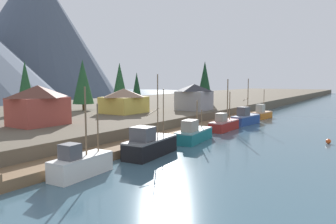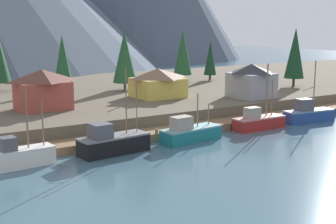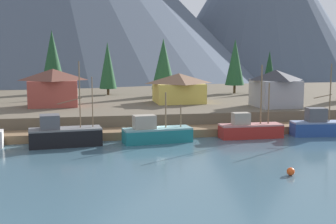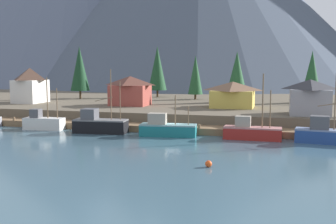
{
  "view_description": "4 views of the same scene",
  "coord_description": "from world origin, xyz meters",
  "px_view_note": "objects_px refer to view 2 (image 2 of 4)",
  "views": [
    {
      "loc": [
        -41.32,
        -24.68,
        9.03
      ],
      "look_at": [
        1.05,
        3.52,
        3.95
      ],
      "focal_mm": 34.5,
      "sensor_mm": 36.0,
      "label": 1
    },
    {
      "loc": [
        -33.05,
        -48.45,
        14.28
      ],
      "look_at": [
        -1.46,
        1.54,
        3.31
      ],
      "focal_mm": 49.56,
      "sensor_mm": 36.0,
      "label": 2
    },
    {
      "loc": [
        -9.15,
        -53.91,
        10.64
      ],
      "look_at": [
        1.85,
        1.83,
        3.12
      ],
      "focal_mm": 47.76,
      "sensor_mm": 36.0,
      "label": 3
    },
    {
      "loc": [
        15.65,
        -58.22,
        10.1
      ],
      "look_at": [
        -1.74,
        3.48,
        2.91
      ],
      "focal_mm": 43.26,
      "sensor_mm": 36.0,
      "label": 4
    }
  ],
  "objects_px": {
    "fishing_boat_red": "(258,121)",
    "house_yellow": "(158,82)",
    "conifer_centre": "(125,57)",
    "house_grey": "(251,80)",
    "house_red": "(43,89)",
    "conifer_mid_left": "(63,60)",
    "fishing_boat_teal": "(190,132)",
    "fishing_boat_black": "(112,142)",
    "fishing_boat_blue": "(308,114)",
    "conifer_back_right": "(210,58)",
    "conifer_mid_right": "(295,53)",
    "conifer_back_left": "(183,53)",
    "fishing_boat_white": "(21,156)"
  },
  "relations": [
    {
      "from": "fishing_boat_red",
      "to": "house_yellow",
      "type": "height_order",
      "value": "fishing_boat_red"
    },
    {
      "from": "fishing_boat_red",
      "to": "conifer_centre",
      "type": "xyz_separation_m",
      "value": [
        -5.41,
        30.35,
        7.52
      ]
    },
    {
      "from": "house_grey",
      "to": "house_red",
      "type": "relative_size",
      "value": 0.89
    },
    {
      "from": "conifer_mid_left",
      "to": "fishing_boat_teal",
      "type": "bearing_deg",
      "value": -84.73
    },
    {
      "from": "fishing_boat_red",
      "to": "house_grey",
      "type": "relative_size",
      "value": 1.36
    },
    {
      "from": "fishing_boat_black",
      "to": "house_red",
      "type": "relative_size",
      "value": 1.29
    },
    {
      "from": "house_yellow",
      "to": "conifer_mid_left",
      "type": "height_order",
      "value": "conifer_mid_left"
    },
    {
      "from": "fishing_boat_blue",
      "to": "conifer_back_right",
      "type": "relative_size",
      "value": 1.08
    },
    {
      "from": "fishing_boat_blue",
      "to": "conifer_mid_left",
      "type": "xyz_separation_m",
      "value": [
        -25.26,
        35.94,
        6.98
      ]
    },
    {
      "from": "house_red",
      "to": "conifer_mid_right",
      "type": "distance_m",
      "value": 50.02
    },
    {
      "from": "fishing_boat_teal",
      "to": "conifer_mid_left",
      "type": "bearing_deg",
      "value": 88.85
    },
    {
      "from": "fishing_boat_red",
      "to": "house_yellow",
      "type": "distance_m",
      "value": 20.2
    },
    {
      "from": "house_grey",
      "to": "conifer_centre",
      "type": "distance_m",
      "value": 24.15
    },
    {
      "from": "fishing_boat_teal",
      "to": "conifer_back_right",
      "type": "distance_m",
      "value": 46.3
    },
    {
      "from": "house_red",
      "to": "conifer_mid_right",
      "type": "height_order",
      "value": "conifer_mid_right"
    },
    {
      "from": "fishing_boat_teal",
      "to": "fishing_boat_red",
      "type": "xyz_separation_m",
      "value": [
        12.18,
        0.59,
        -0.04
      ]
    },
    {
      "from": "conifer_mid_right",
      "to": "conifer_back_left",
      "type": "xyz_separation_m",
      "value": [
        -15.05,
        16.96,
        -0.27
      ]
    },
    {
      "from": "fishing_boat_white",
      "to": "conifer_back_right",
      "type": "height_order",
      "value": "conifer_back_right"
    },
    {
      "from": "house_red",
      "to": "conifer_back_right",
      "type": "relative_size",
      "value": 0.87
    },
    {
      "from": "conifer_back_right",
      "to": "conifer_centre",
      "type": "distance_m",
      "value": 23.4
    },
    {
      "from": "fishing_boat_teal",
      "to": "conifer_mid_right",
      "type": "distance_m",
      "value": 41.72
    },
    {
      "from": "conifer_mid_left",
      "to": "conifer_centre",
      "type": "distance_m",
      "value": 11.36
    },
    {
      "from": "fishing_boat_blue",
      "to": "conifer_mid_left",
      "type": "relative_size",
      "value": 0.9
    },
    {
      "from": "fishing_boat_teal",
      "to": "house_yellow",
      "type": "distance_m",
      "value": 21.42
    },
    {
      "from": "conifer_mid_right",
      "to": "fishing_boat_red",
      "type": "bearing_deg",
      "value": -146.17
    },
    {
      "from": "house_yellow",
      "to": "house_grey",
      "type": "bearing_deg",
      "value": -32.91
    },
    {
      "from": "conifer_centre",
      "to": "conifer_back_left",
      "type": "bearing_deg",
      "value": 12.27
    },
    {
      "from": "house_red",
      "to": "conifer_mid_right",
      "type": "bearing_deg",
      "value": -1.28
    },
    {
      "from": "fishing_boat_teal",
      "to": "fishing_boat_blue",
      "type": "bearing_deg",
      "value": -5.9
    },
    {
      "from": "house_grey",
      "to": "house_red",
      "type": "distance_m",
      "value": 33.92
    },
    {
      "from": "house_yellow",
      "to": "fishing_boat_teal",
      "type": "bearing_deg",
      "value": -110.11
    },
    {
      "from": "fishing_boat_blue",
      "to": "conifer_centre",
      "type": "bearing_deg",
      "value": 122.86
    },
    {
      "from": "fishing_boat_red",
      "to": "conifer_mid_right",
      "type": "xyz_separation_m",
      "value": [
        24.94,
        16.72,
        7.99
      ]
    },
    {
      "from": "fishing_boat_teal",
      "to": "conifer_back_left",
      "type": "height_order",
      "value": "conifer_back_left"
    },
    {
      "from": "house_yellow",
      "to": "conifer_back_right",
      "type": "height_order",
      "value": "conifer_back_right"
    },
    {
      "from": "conifer_back_right",
      "to": "conifer_mid_left",
      "type": "bearing_deg",
      "value": 177.83
    },
    {
      "from": "fishing_boat_red",
      "to": "conifer_mid_right",
      "type": "bearing_deg",
      "value": 34.02
    },
    {
      "from": "fishing_boat_blue",
      "to": "conifer_back_left",
      "type": "relative_size",
      "value": 0.85
    },
    {
      "from": "fishing_boat_teal",
      "to": "fishing_boat_blue",
      "type": "height_order",
      "value": "fishing_boat_blue"
    },
    {
      "from": "house_yellow",
      "to": "conifer_centre",
      "type": "distance_m",
      "value": 11.74
    },
    {
      "from": "house_yellow",
      "to": "conifer_mid_right",
      "type": "relative_size",
      "value": 0.71
    },
    {
      "from": "house_grey",
      "to": "conifer_back_left",
      "type": "bearing_deg",
      "value": 85.83
    },
    {
      "from": "fishing_boat_black",
      "to": "conifer_back_right",
      "type": "height_order",
      "value": "conifer_back_right"
    },
    {
      "from": "house_yellow",
      "to": "conifer_mid_left",
      "type": "bearing_deg",
      "value": 122.91
    },
    {
      "from": "fishing_boat_red",
      "to": "conifer_back_left",
      "type": "xyz_separation_m",
      "value": [
        9.9,
        33.68,
        7.72
      ]
    },
    {
      "from": "fishing_boat_blue",
      "to": "conifer_back_right",
      "type": "bearing_deg",
      "value": 83.83
    },
    {
      "from": "conifer_mid_left",
      "to": "house_grey",
      "type": "bearing_deg",
      "value": -46.33
    },
    {
      "from": "conifer_mid_right",
      "to": "conifer_back_right",
      "type": "xyz_separation_m",
      "value": [
        -7.33,
        17.57,
        -1.68
      ]
    },
    {
      "from": "fishing_boat_white",
      "to": "fishing_boat_black",
      "type": "xyz_separation_m",
      "value": [
        10.1,
        -0.51,
        0.15
      ]
    },
    {
      "from": "house_yellow",
      "to": "house_red",
      "type": "distance_m",
      "value": 20.06
    }
  ]
}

